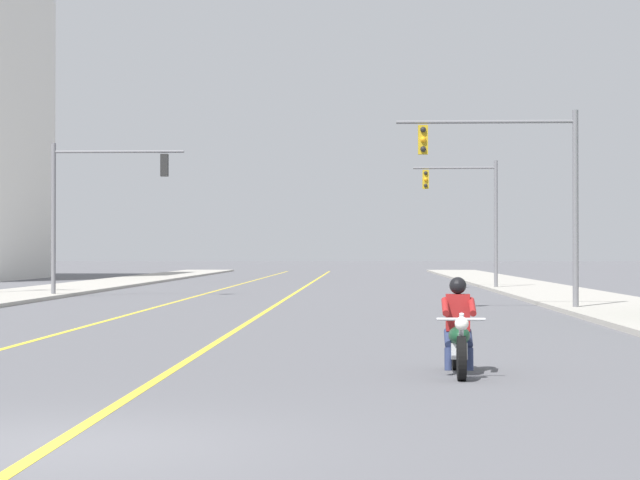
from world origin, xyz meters
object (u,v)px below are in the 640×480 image
(traffic_signal_near_right, at_px, (522,177))
(traffic_signal_mid_right, at_px, (472,205))
(motorcycle_with_rider, at_px, (458,335))
(traffic_signal_near_left, at_px, (92,195))

(traffic_signal_near_right, relative_size, traffic_signal_mid_right, 1.00)
(motorcycle_with_rider, xyz_separation_m, traffic_signal_near_right, (3.50, 18.26, 3.56))
(traffic_signal_near_right, bearing_deg, traffic_signal_near_left, 147.21)
(motorcycle_with_rider, distance_m, traffic_signal_mid_right, 38.25)
(motorcycle_with_rider, height_order, traffic_signal_near_left, traffic_signal_near_left)
(traffic_signal_near_right, height_order, traffic_signal_mid_right, same)
(traffic_signal_near_left, relative_size, traffic_signal_mid_right, 1.00)
(motorcycle_with_rider, bearing_deg, traffic_signal_mid_right, 84.19)
(traffic_signal_mid_right, bearing_deg, traffic_signal_near_right, -91.03)
(motorcycle_with_rider, bearing_deg, traffic_signal_near_left, 113.38)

